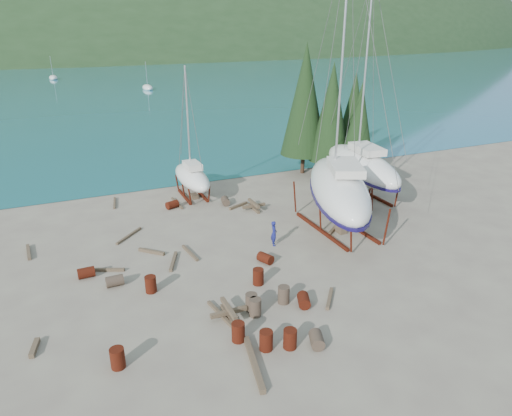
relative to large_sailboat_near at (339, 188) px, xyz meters
name	(u,v)px	position (x,y,z in m)	size (l,w,h in m)	color
ground	(254,262)	(-6.88, -2.04, -2.93)	(600.00, 600.00, 0.00)	#6A5D53
bay_water	(58,47)	(-6.88, 312.96, -2.92)	(700.00, 700.00, 0.00)	#18617B
far_hill	(58,47)	(-6.88, 317.96, -2.93)	(800.00, 360.00, 110.00)	#21381C
far_house_center	(14,53)	(-26.88, 187.96, 0.00)	(6.60, 5.60, 5.60)	beige
far_house_right	(142,50)	(23.12, 187.96, 0.00)	(6.60, 5.60, 5.60)	beige
cypress_near_right	(332,113)	(5.62, 9.96, 2.86)	(3.60, 3.60, 10.00)	black
cypress_mid_right	(359,126)	(7.12, 7.96, 1.99)	(3.06, 3.06, 8.50)	black
cypress_back_left	(305,100)	(4.12, 11.96, 3.73)	(4.14, 4.14, 11.50)	black
cypress_far_right	(353,115)	(8.62, 10.96, 2.28)	(3.24, 3.24, 9.00)	black
moored_boat_mid	(148,88)	(3.12, 77.96, -2.54)	(2.00, 5.00, 6.05)	white
moored_boat_far	(53,78)	(-14.88, 107.96, -2.54)	(2.00, 5.00, 6.05)	white
large_sailboat_near	(339,188)	(0.00, 0.00, 0.00)	(7.69, 11.92, 18.17)	white
large_sailboat_far	(361,165)	(5.03, 4.44, -0.28)	(4.36, 10.55, 16.20)	white
small_sailboat_shore	(192,177)	(-6.99, 9.92, -1.26)	(2.14, 6.32, 10.04)	white
worker	(274,233)	(-4.87, -0.47, -2.12)	(0.59, 0.38, 1.61)	navy
drum_0	(118,358)	(-15.34, -7.81, -2.49)	(0.58, 0.58, 0.88)	maroon
drum_1	(317,340)	(-7.41, -9.86, -2.64)	(0.58, 0.58, 0.88)	#2D2823
drum_2	(86,273)	(-15.88, 0.09, -2.64)	(0.58, 0.58, 0.88)	maroon
drum_3	(266,340)	(-9.48, -9.20, -2.49)	(0.58, 0.58, 0.88)	maroon
drum_4	(172,205)	(-9.11, 8.15, -2.64)	(0.58, 0.58, 0.88)	maroon
drum_5	(251,302)	(-8.92, -6.34, -2.49)	(0.58, 0.58, 0.88)	#2D2823
drum_6	(265,258)	(-6.32, -2.34, -2.64)	(0.58, 0.58, 0.88)	maroon
drum_7	(290,339)	(-8.51, -9.51, -2.49)	(0.58, 0.58, 0.88)	maroon
drum_8	(151,284)	(-12.97, -2.77, -2.49)	(0.58, 0.58, 0.88)	maroon
drum_10	(238,332)	(-10.34, -8.20, -2.49)	(0.58, 0.58, 0.88)	maroon
drum_11	(225,201)	(-5.21, 7.25, -2.64)	(0.58, 0.58, 0.88)	#2D2823
drum_12	(304,300)	(-6.44, -7.01, -2.64)	(0.58, 0.58, 0.88)	maroon
drum_14	(258,277)	(-7.65, -4.29, -2.49)	(0.58, 0.58, 0.88)	maroon
drum_15	(115,281)	(-14.59, -1.41, -2.64)	(0.58, 0.58, 0.88)	#2D2823
drum_16	(255,307)	(-8.92, -6.80, -2.49)	(0.58, 0.58, 0.88)	#2D2823
drum_17	(284,295)	(-7.21, -6.38, -2.49)	(0.58, 0.58, 0.88)	#2D2823
timber_0	(115,203)	(-12.95, 10.86, -2.86)	(0.14, 2.35, 0.14)	brown
timber_1	(333,229)	(-0.30, -0.16, -2.83)	(0.19, 1.69, 0.19)	brown
timber_2	(29,252)	(-18.82, 4.46, -2.83)	(0.19, 2.00, 0.19)	brown
timber_3	(221,314)	(-10.43, -6.17, -2.85)	(0.15, 2.46, 0.15)	brown
timber_4	(173,261)	(-11.17, -0.18, -2.84)	(0.17, 2.20, 0.17)	brown
timber_6	(238,206)	(-4.50, 6.41, -2.83)	(0.19, 1.81, 0.19)	brown
timber_7	(330,298)	(-5.02, -7.12, -2.84)	(0.17, 1.86, 0.17)	brown
timber_8	(152,252)	(-12.06, 1.52, -2.83)	(0.19, 1.76, 0.19)	brown
timber_9	(177,203)	(-8.58, 8.85, -2.85)	(0.15, 2.48, 0.15)	brown
timber_11	(190,253)	(-9.98, 0.47, -2.85)	(0.15, 2.15, 0.15)	brown
timber_12	(107,270)	(-14.80, 0.35, -2.84)	(0.17, 1.96, 0.17)	brown
timber_13	(35,348)	(-18.41, -5.32, -2.82)	(0.22, 1.14, 0.22)	brown
timber_15	(129,236)	(-12.92, 4.39, -2.85)	(0.15, 2.60, 0.15)	brown
timber_16	(254,363)	(-10.35, -9.92, -2.81)	(0.23, 3.22, 0.23)	brown
timber_pile_fore	(229,312)	(-10.12, -6.46, -2.63)	(1.80, 1.80, 0.60)	brown
timber_pile_aft	(254,206)	(-3.64, 5.44, -2.63)	(1.80, 1.80, 0.60)	brown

